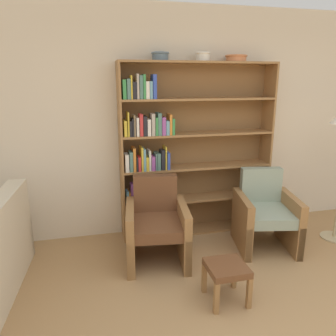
{
  "coord_description": "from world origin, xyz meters",
  "views": [
    {
      "loc": [
        -1.44,
        -1.41,
        1.91
      ],
      "look_at": [
        -0.6,
        2.01,
        0.95
      ],
      "focal_mm": 35.0,
      "sensor_mm": 36.0,
      "label": 1
    }
  ],
  "objects_px": {
    "bowl_cream": "(160,56)",
    "armchair_cushioned": "(265,214)",
    "bowl_brass": "(203,56)",
    "footstool": "(227,272)",
    "armchair_leather": "(157,225)",
    "bowl_terracotta": "(236,58)",
    "bookshelf": "(181,153)"
  },
  "relations": [
    {
      "from": "bowl_brass",
      "to": "armchair_cushioned",
      "type": "distance_m",
      "value": 1.95
    },
    {
      "from": "bowl_brass",
      "to": "bowl_cream",
      "type": "bearing_deg",
      "value": 180.0
    },
    {
      "from": "bowl_terracotta",
      "to": "armchair_leather",
      "type": "xyz_separation_m",
      "value": [
        -1.09,
        -0.58,
        -1.75
      ]
    },
    {
      "from": "bookshelf",
      "to": "bowl_brass",
      "type": "height_order",
      "value": "bowl_brass"
    },
    {
      "from": "armchair_leather",
      "to": "bowl_brass",
      "type": "bearing_deg",
      "value": -131.87
    },
    {
      "from": "bowl_terracotta",
      "to": "armchair_leather",
      "type": "height_order",
      "value": "bowl_terracotta"
    },
    {
      "from": "bookshelf",
      "to": "bowl_brass",
      "type": "relative_size",
      "value": 12.02
    },
    {
      "from": "bowl_cream",
      "to": "armchair_cushioned",
      "type": "relative_size",
      "value": 0.23
    },
    {
      "from": "footstool",
      "to": "bowl_cream",
      "type": "bearing_deg",
      "value": 100.92
    },
    {
      "from": "bowl_brass",
      "to": "bowl_terracotta",
      "type": "height_order",
      "value": "bowl_brass"
    },
    {
      "from": "bowl_cream",
      "to": "bowl_brass",
      "type": "xyz_separation_m",
      "value": [
        0.5,
        0.0,
        0.0
      ]
    },
    {
      "from": "footstool",
      "to": "armchair_leather",
      "type": "bearing_deg",
      "value": 118.3
    },
    {
      "from": "bowl_brass",
      "to": "bowl_terracotta",
      "type": "relative_size",
      "value": 0.67
    },
    {
      "from": "bookshelf",
      "to": "armchair_leather",
      "type": "bearing_deg",
      "value": -126.23
    },
    {
      "from": "bowl_terracotta",
      "to": "armchair_cushioned",
      "type": "distance_m",
      "value": 1.85
    },
    {
      "from": "armchair_leather",
      "to": "bowl_terracotta",
      "type": "bearing_deg",
      "value": -144.35
    },
    {
      "from": "bowl_brass",
      "to": "armchair_leather",
      "type": "height_order",
      "value": "bowl_brass"
    },
    {
      "from": "bookshelf",
      "to": "bowl_terracotta",
      "type": "distance_m",
      "value": 1.29
    },
    {
      "from": "bowl_brass",
      "to": "bookshelf",
      "type": "bearing_deg",
      "value": 176.69
    },
    {
      "from": "armchair_leather",
      "to": "footstool",
      "type": "height_order",
      "value": "armchair_leather"
    },
    {
      "from": "armchair_leather",
      "to": "armchair_cushioned",
      "type": "xyz_separation_m",
      "value": [
        1.28,
        -0.0,
        0.0
      ]
    },
    {
      "from": "bowl_cream",
      "to": "armchair_cushioned",
      "type": "height_order",
      "value": "bowl_cream"
    },
    {
      "from": "armchair_leather",
      "to": "bookshelf",
      "type": "bearing_deg",
      "value": -118.48
    },
    {
      "from": "bookshelf",
      "to": "footstool",
      "type": "xyz_separation_m",
      "value": [
        0.02,
        -1.42,
        -0.76
      ]
    },
    {
      "from": "bookshelf",
      "to": "bowl_cream",
      "type": "bearing_deg",
      "value": -176.83
    },
    {
      "from": "bowl_terracotta",
      "to": "armchair_cushioned",
      "type": "bearing_deg",
      "value": -71.11
    },
    {
      "from": "bowl_cream",
      "to": "bowl_terracotta",
      "type": "relative_size",
      "value": 0.78
    },
    {
      "from": "bookshelf",
      "to": "armchair_cushioned",
      "type": "distance_m",
      "value": 1.22
    },
    {
      "from": "bowl_brass",
      "to": "armchair_cushioned",
      "type": "bearing_deg",
      "value": -43.49
    },
    {
      "from": "armchair_leather",
      "to": "footstool",
      "type": "xyz_separation_m",
      "value": [
        0.45,
        -0.83,
        -0.12
      ]
    },
    {
      "from": "bowl_cream",
      "to": "footstool",
      "type": "height_order",
      "value": "bowl_cream"
    },
    {
      "from": "armchair_cushioned",
      "to": "footstool",
      "type": "height_order",
      "value": "armchair_cushioned"
    }
  ]
}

